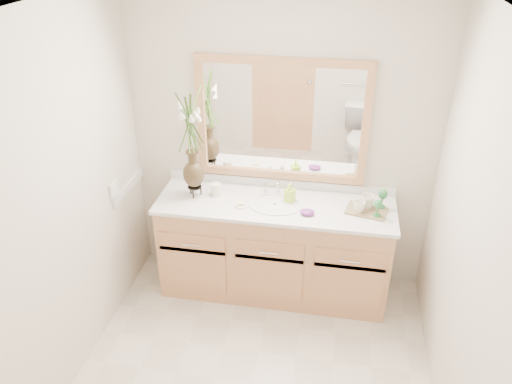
% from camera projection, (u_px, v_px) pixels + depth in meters
% --- Properties ---
extents(floor, '(2.60, 2.60, 0.00)m').
position_uv_depth(floor, '(252.00, 384.00, 3.38)').
color(floor, beige).
rests_on(floor, ground).
extents(ceiling, '(2.40, 2.60, 0.02)m').
position_uv_depth(ceiling, '(250.00, 14.00, 2.20)').
color(ceiling, white).
rests_on(ceiling, wall_back).
extents(wall_back, '(2.40, 0.02, 2.40)m').
position_uv_depth(wall_back, '(281.00, 145.00, 3.90)').
color(wall_back, beige).
rests_on(wall_back, floor).
extents(wall_left, '(0.02, 2.60, 2.40)m').
position_uv_depth(wall_left, '(53.00, 218.00, 2.97)').
color(wall_left, beige).
rests_on(wall_left, floor).
extents(wall_right, '(0.02, 2.60, 2.40)m').
position_uv_depth(wall_right, '(476.00, 261.00, 2.61)').
color(wall_right, beige).
rests_on(wall_right, floor).
extents(vanity, '(1.80, 0.55, 0.80)m').
position_uv_depth(vanity, '(274.00, 249.00, 4.05)').
color(vanity, tan).
rests_on(vanity, floor).
extents(counter, '(1.84, 0.57, 0.03)m').
position_uv_depth(counter, '(275.00, 205.00, 3.85)').
color(counter, silver).
rests_on(counter, vanity).
extents(sink, '(0.38, 0.34, 0.23)m').
position_uv_depth(sink, '(275.00, 211.00, 3.85)').
color(sink, white).
rests_on(sink, counter).
extents(mirror, '(1.32, 0.04, 0.97)m').
position_uv_depth(mirror, '(281.00, 121.00, 3.78)').
color(mirror, white).
rests_on(mirror, wall_back).
extents(switch_plate, '(0.02, 0.12, 0.12)m').
position_uv_depth(switch_plate, '(114.00, 189.00, 3.73)').
color(switch_plate, white).
rests_on(switch_plate, wall_left).
extents(flower_vase, '(0.19, 0.19, 0.80)m').
position_uv_depth(flower_vase, '(191.00, 132.00, 3.68)').
color(flower_vase, black).
rests_on(flower_vase, counter).
extents(tumbler, '(0.08, 0.08, 0.10)m').
position_uv_depth(tumbler, '(216.00, 189.00, 3.93)').
color(tumbler, silver).
rests_on(tumbler, counter).
extents(soap_dish, '(0.10, 0.10, 0.03)m').
position_uv_depth(soap_dish, '(241.00, 205.00, 3.80)').
color(soap_dish, silver).
rests_on(soap_dish, counter).
extents(soap_bottle, '(0.08, 0.08, 0.14)m').
position_uv_depth(soap_bottle, '(290.00, 193.00, 3.84)').
color(soap_bottle, '#B2EC37').
rests_on(soap_bottle, counter).
extents(purple_dish, '(0.12, 0.10, 0.04)m').
position_uv_depth(purple_dish, '(307.00, 212.00, 3.69)').
color(purple_dish, '#6C287A').
rests_on(purple_dish, counter).
extents(tray, '(0.33, 0.26, 0.01)m').
position_uv_depth(tray, '(366.00, 211.00, 3.73)').
color(tray, brown).
rests_on(tray, counter).
extents(mug_left, '(0.10, 0.10, 0.09)m').
position_uv_depth(mug_left, '(359.00, 206.00, 3.69)').
color(mug_left, silver).
rests_on(mug_left, tray).
extents(mug_right, '(0.12, 0.12, 0.11)m').
position_uv_depth(mug_right, '(368.00, 201.00, 3.73)').
color(mug_right, silver).
rests_on(mug_right, tray).
extents(goblet_front, '(0.06, 0.06, 0.13)m').
position_uv_depth(goblet_front, '(378.00, 205.00, 3.62)').
color(goblet_front, '#267437').
rests_on(goblet_front, tray).
extents(goblet_back, '(0.07, 0.07, 0.15)m').
position_uv_depth(goblet_back, '(383.00, 195.00, 3.72)').
color(goblet_back, '#267437').
rests_on(goblet_back, tray).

